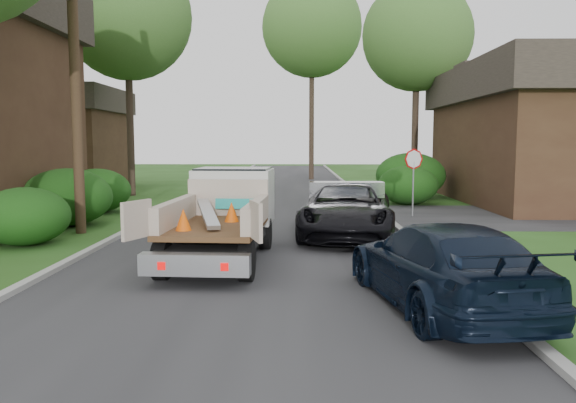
# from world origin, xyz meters

# --- Properties ---
(ground) EXTENTS (120.00, 120.00, 0.00)m
(ground) POSITION_xyz_m (0.00, 0.00, 0.00)
(ground) COLOR #244915
(ground) RESTS_ON ground
(road) EXTENTS (8.00, 90.00, 0.02)m
(road) POSITION_xyz_m (0.00, 10.00, 0.00)
(road) COLOR #28282B
(road) RESTS_ON ground
(curb_left) EXTENTS (0.20, 90.00, 0.12)m
(curb_left) POSITION_xyz_m (-4.10, 10.00, 0.06)
(curb_left) COLOR #9E9E99
(curb_left) RESTS_ON ground
(curb_right) EXTENTS (0.20, 90.00, 0.12)m
(curb_right) POSITION_xyz_m (4.10, 10.00, 0.06)
(curb_right) COLOR #9E9E99
(curb_right) RESTS_ON ground
(stop_sign) EXTENTS (0.71, 0.32, 2.48)m
(stop_sign) POSITION_xyz_m (5.20, 9.00, 1.78)
(stop_sign) COLOR slate
(stop_sign) RESTS_ON ground
(utility_pole) EXTENTS (2.42, 1.25, 10.00)m
(utility_pole) POSITION_xyz_m (-5.48, 4.98, 5.17)
(utility_pole) COLOR #382619
(utility_pole) RESTS_ON ground
(house_left_far) EXTENTS (7.56, 7.56, 6.00)m
(house_left_far) POSITION_xyz_m (-13.50, 22.00, 3.05)
(house_left_far) COLOR #3D2519
(house_left_far) RESTS_ON ground
(house_right) EXTENTS (9.72, 12.96, 6.20)m
(house_right) POSITION_xyz_m (13.00, 14.00, 3.16)
(house_right) COLOR #3D2519
(house_right) RESTS_ON ground
(hedge_left_a) EXTENTS (2.34, 2.34, 1.53)m
(hedge_left_a) POSITION_xyz_m (-6.20, 3.00, 0.77)
(hedge_left_a) COLOR #0F3C0E
(hedge_left_a) RESTS_ON ground
(hedge_left_b) EXTENTS (2.86, 2.86, 1.87)m
(hedge_left_b) POSITION_xyz_m (-6.50, 6.50, 0.94)
(hedge_left_b) COLOR #0F3C0E
(hedge_left_b) RESTS_ON ground
(hedge_left_c) EXTENTS (2.60, 2.60, 1.70)m
(hedge_left_c) POSITION_xyz_m (-6.80, 10.00, 0.85)
(hedge_left_c) COLOR #0F3C0E
(hedge_left_c) RESTS_ON ground
(hedge_right_a) EXTENTS (2.60, 2.60, 1.70)m
(hedge_right_a) POSITION_xyz_m (5.80, 13.00, 0.85)
(hedge_right_a) COLOR #0F3C0E
(hedge_right_a) RESTS_ON ground
(hedge_right_b) EXTENTS (3.38, 3.38, 2.21)m
(hedge_right_b) POSITION_xyz_m (6.50, 16.00, 1.10)
(hedge_right_b) COLOR #0F3C0E
(hedge_right_b) RESTS_ON ground
(tree_left_far) EXTENTS (6.40, 6.40, 12.20)m
(tree_left_far) POSITION_xyz_m (-7.50, 17.00, 8.98)
(tree_left_far) COLOR #2D2119
(tree_left_far) RESTS_ON ground
(tree_right_far) EXTENTS (6.00, 6.00, 11.50)m
(tree_right_far) POSITION_xyz_m (7.50, 20.00, 8.48)
(tree_right_far) COLOR #2D2119
(tree_right_far) RESTS_ON ground
(tree_center_far) EXTENTS (7.20, 7.20, 14.60)m
(tree_center_far) POSITION_xyz_m (2.00, 30.00, 10.98)
(tree_center_far) COLOR #2D2119
(tree_center_far) RESTS_ON ground
(flatbed_truck) EXTENTS (2.54, 5.51, 2.05)m
(flatbed_truck) POSITION_xyz_m (-0.71, 1.85, 1.11)
(flatbed_truck) COLOR black
(flatbed_truck) RESTS_ON ground
(black_pickup) EXTENTS (3.16, 5.74, 1.52)m
(black_pickup) POSITION_xyz_m (2.40, 4.50, 0.76)
(black_pickup) COLOR black
(black_pickup) RESTS_ON ground
(navy_suv) EXTENTS (2.75, 5.13, 1.41)m
(navy_suv) POSITION_xyz_m (3.32, -2.50, 0.71)
(navy_suv) COLOR black
(navy_suv) RESTS_ON ground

